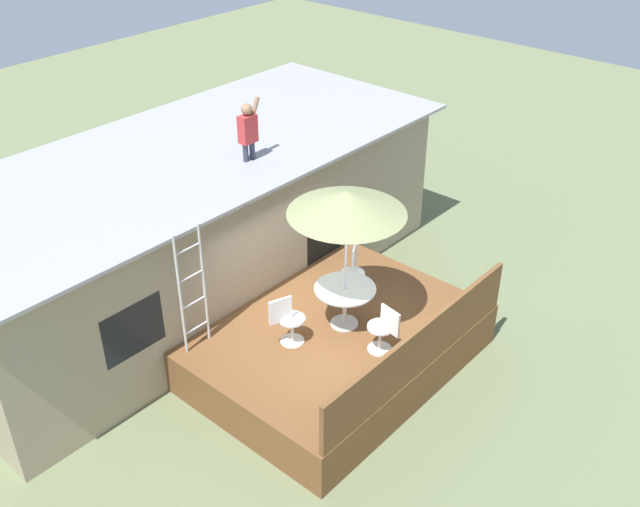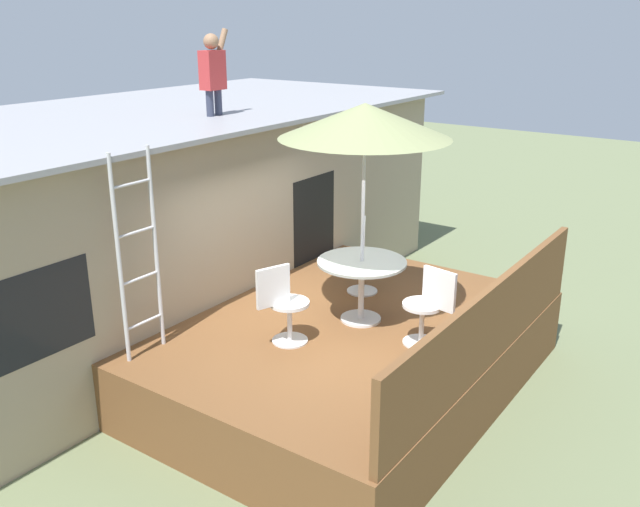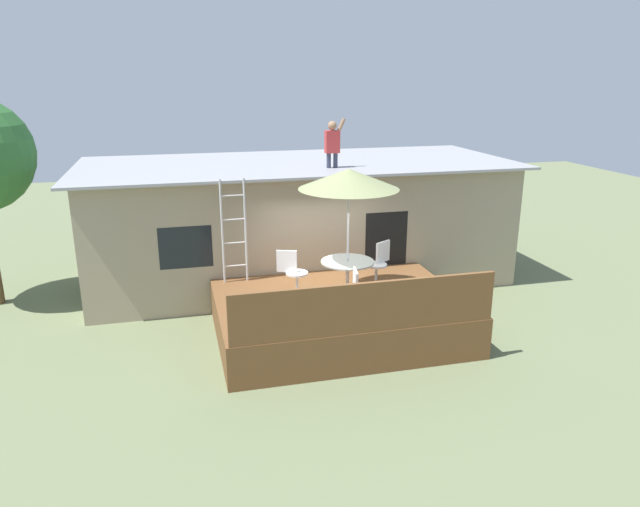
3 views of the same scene
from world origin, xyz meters
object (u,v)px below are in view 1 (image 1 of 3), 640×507
person_figure (248,128)px  patio_chair_left (288,320)px  patio_table (345,296)px  step_ladder (192,290)px  patio_chair_right (353,272)px  patio_umbrella (347,203)px  patio_chair_near (384,329)px

person_figure → patio_chair_left: 3.49m
patio_table → patio_chair_left: size_ratio=1.13×
step_ladder → patio_chair_right: bearing=-18.8°
patio_umbrella → patio_chair_near: bearing=-99.6°
person_figure → patio_chair_right: person_figure is taller
patio_table → step_ladder: step_ladder is taller
patio_chair_right → patio_chair_near: bearing=25.0°
step_ladder → patio_chair_left: 1.62m
patio_umbrella → step_ladder: (-2.02, 1.45, -1.25)m
patio_umbrella → patio_chair_near: 2.12m
patio_chair_right → patio_chair_near: size_ratio=1.00×
person_figure → step_ladder: bearing=-155.0°
step_ladder → patio_chair_near: (1.86, -2.39, -0.64)m
patio_umbrella → patio_chair_right: patio_umbrella is taller
patio_chair_near → person_figure: bearing=0.5°
person_figure → patio_chair_near: (-0.56, -3.53, -2.31)m
patio_chair_right → patio_chair_left: bearing=-27.0°
patio_table → patio_chair_right: (0.82, 0.48, -0.13)m
patio_chair_left → person_figure: bearing=77.9°
patio_chair_near → patio_umbrella: bearing=0.0°
person_figure → patio_chair_left: size_ratio=1.21×
patio_umbrella → patio_chair_left: 2.17m
patio_chair_left → patio_chair_near: same height
patio_table → step_ladder: (-2.02, 1.45, 0.51)m
patio_chair_left → patio_chair_near: size_ratio=1.00×
patio_umbrella → person_figure: 2.65m
person_figure → patio_chair_near: 4.25m
patio_chair_right → step_ladder: bearing=-49.4°
patio_table → person_figure: bearing=81.1°
patio_umbrella → step_ladder: 2.78m
patio_table → patio_chair_left: 1.08m
patio_chair_near → patio_table: bearing=0.0°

